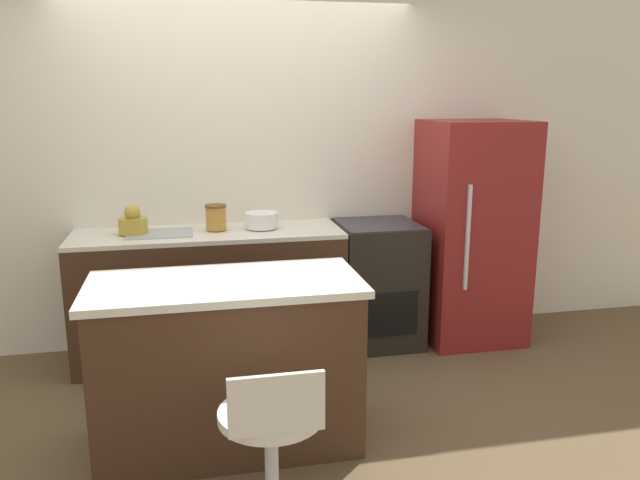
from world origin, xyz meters
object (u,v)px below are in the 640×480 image
object	(u,v)px
stool_chair	(272,446)
mixing_bowl	(261,220)
refrigerator	(472,232)
oven_range	(377,284)
kettle	(133,222)

from	to	relation	value
stool_chair	mixing_bowl	world-z (taller)	mixing_bowl
refrigerator	stool_chair	bearing A→B (deg)	-133.36
oven_range	refrigerator	xyz separation A→B (m)	(0.72, -0.04, 0.37)
refrigerator	mixing_bowl	xyz separation A→B (m)	(-1.59, 0.07, 0.15)
oven_range	kettle	xyz separation A→B (m)	(-1.74, 0.03, 0.54)
refrigerator	mixing_bowl	size ratio (longest dim) A/B	7.22
refrigerator	stool_chair	world-z (taller)	refrigerator
stool_chair	kettle	xyz separation A→B (m)	(-0.68, 1.96, 0.61)
oven_range	mixing_bowl	xyz separation A→B (m)	(-0.86, 0.03, 0.52)
mixing_bowl	stool_chair	bearing A→B (deg)	-95.88
refrigerator	kettle	distance (m)	2.47
refrigerator	kettle	size ratio (longest dim) A/B	8.48
oven_range	mixing_bowl	size ratio (longest dim) A/B	4.01
kettle	refrigerator	bearing A→B (deg)	-1.59
oven_range	kettle	bearing A→B (deg)	179.01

